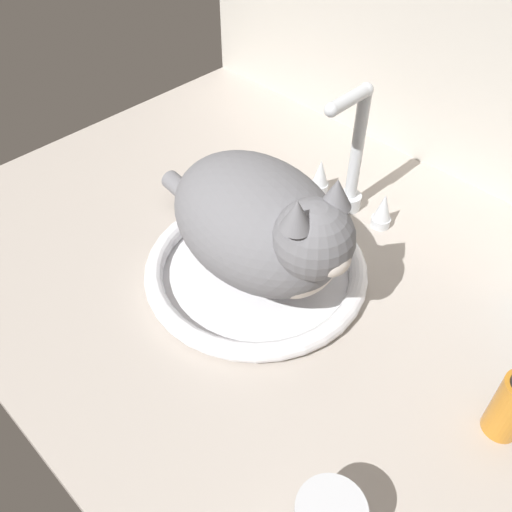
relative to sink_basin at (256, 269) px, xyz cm
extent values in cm
cube|color=#ADA399|center=(5.72, 2.72, -2.74)|extent=(119.74, 80.70, 3.00)
cube|color=beige|center=(5.72, 44.27, 13.90)|extent=(119.74, 2.40, 36.28)
torus|color=white|center=(0.00, 0.00, 0.15)|extent=(33.34, 33.34, 2.79)
cylinder|color=white|center=(0.00, 0.00, -0.94)|extent=(29.15, 29.15, 0.60)
cylinder|color=silver|center=(0.00, 22.57, 0.09)|extent=(4.00, 4.00, 2.66)
cylinder|color=silver|center=(0.00, 22.57, 11.06)|extent=(2.00, 2.00, 19.27)
sphere|color=silver|center=(0.00, 22.57, 20.70)|extent=(2.20, 2.20, 2.20)
cylinder|color=silver|center=(0.00, 18.61, 20.70)|extent=(2.00, 7.92, 2.00)
sphere|color=silver|center=(0.00, 14.65, 20.70)|extent=(2.10, 2.10, 2.10)
cylinder|color=silver|center=(-6.63, 22.57, -0.44)|extent=(3.20, 3.20, 1.60)
cone|color=silver|center=(-6.63, 22.57, 2.77)|extent=(2.88, 2.88, 4.83)
cylinder|color=silver|center=(6.63, 22.57, -0.44)|extent=(3.20, 3.20, 1.60)
cone|color=silver|center=(6.63, 22.57, 2.77)|extent=(2.88, 2.88, 4.83)
ellipsoid|color=slate|center=(0.00, 0.00, 9.59)|extent=(29.77, 22.71, 16.08)
sphere|color=slate|center=(11.03, -1.23, 14.20)|extent=(10.31, 10.31, 10.31)
cone|color=slate|center=(11.37, 1.85, 19.74)|extent=(3.92, 3.92, 3.87)
cone|color=slate|center=(10.69, -4.30, 19.74)|extent=(3.92, 3.92, 3.87)
ellipsoid|color=silver|center=(14.88, -1.65, 13.17)|extent=(3.55, 4.65, 3.30)
ellipsoid|color=silver|center=(9.65, -1.07, 8.79)|extent=(8.92, 11.66, 8.85)
cylinder|color=slate|center=(-16.46, 1.83, 3.15)|extent=(13.97, 4.69, 3.20)
cylinder|color=silver|center=(31.35, -21.42, 5.66)|extent=(7.02, 7.02, 1.00)
cylinder|color=#C67A23|center=(38.20, 2.49, 3.38)|extent=(4.33, 4.33, 9.24)
camera|label=1|loc=(40.29, -40.53, 59.35)|focal=38.53mm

